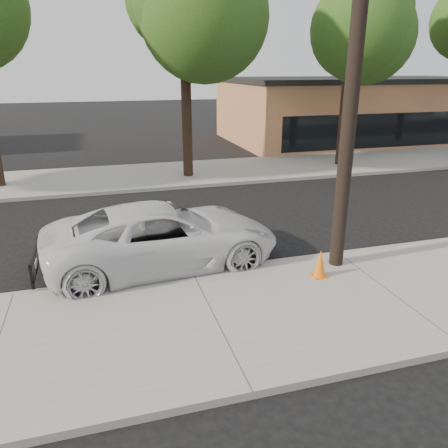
# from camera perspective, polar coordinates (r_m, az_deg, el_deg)

# --- Properties ---
(ground) EXTENTS (120.00, 120.00, 0.00)m
(ground) POSITION_cam_1_polar(r_m,az_deg,el_deg) (12.68, -6.26, -2.73)
(ground) COLOR black
(ground) RESTS_ON ground
(near_sidewalk) EXTENTS (90.00, 4.40, 0.15)m
(near_sidewalk) POSITION_cam_1_polar(r_m,az_deg,el_deg) (8.89, -1.17, -12.51)
(near_sidewalk) COLOR gray
(near_sidewalk) RESTS_ON ground
(far_sidewalk) EXTENTS (90.00, 5.00, 0.15)m
(far_sidewalk) POSITION_cam_1_polar(r_m,az_deg,el_deg) (20.71, -10.53, 6.16)
(far_sidewalk) COLOR gray
(far_sidewalk) RESTS_ON ground
(curb_near) EXTENTS (90.00, 0.12, 0.16)m
(curb_near) POSITION_cam_1_polar(r_m,az_deg,el_deg) (10.77, -4.25, -6.47)
(curb_near) COLOR #9E9B93
(curb_near) RESTS_ON ground
(building_main) EXTENTS (18.00, 10.00, 4.00)m
(building_main) POSITION_cam_1_polar(r_m,az_deg,el_deg) (33.01, 17.25, 13.98)
(building_main) COLOR #AD7148
(building_main) RESTS_ON ground
(utility_pole) EXTENTS (1.40, 0.34, 9.00)m
(utility_pole) POSITION_cam_1_polar(r_m,az_deg,el_deg) (10.46, 16.57, 18.31)
(utility_pole) COLOR black
(utility_pole) RESTS_ON near_sidewalk
(tree_c) EXTENTS (4.96, 4.80, 9.55)m
(tree_c) POSITION_cam_1_polar(r_m,az_deg,el_deg) (19.76, -4.49, 25.75)
(tree_c) COLOR black
(tree_c) RESTS_ON far_sidewalk
(tree_d) EXTENTS (4.50, 4.35, 8.75)m
(tree_d) POSITION_cam_1_polar(r_m,az_deg,el_deg) (23.04, 16.91, 22.81)
(tree_d) COLOR black
(tree_d) RESTS_ON far_sidewalk
(police_cruiser) EXTENTS (6.07, 3.19, 1.63)m
(police_cruiser) POSITION_cam_1_polar(r_m,az_deg,el_deg) (11.13, -7.92, -1.56)
(police_cruiser) COLOR silver
(police_cruiser) RESTS_ON ground
(traffic_cone) EXTENTS (0.34, 0.34, 0.67)m
(traffic_cone) POSITION_cam_1_polar(r_m,az_deg,el_deg) (10.56, 12.43, -5.09)
(traffic_cone) COLOR orange
(traffic_cone) RESTS_ON near_sidewalk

